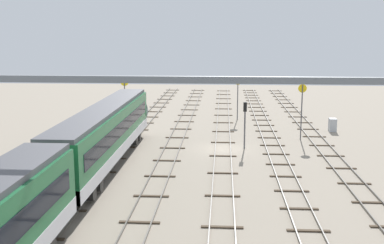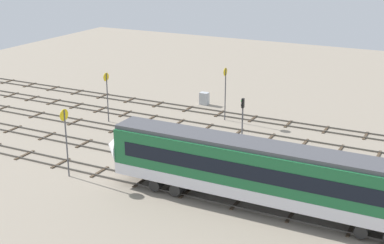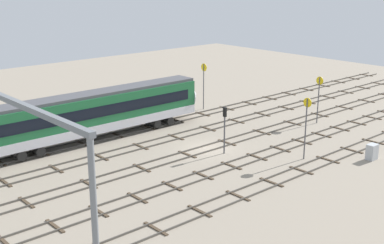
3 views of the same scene
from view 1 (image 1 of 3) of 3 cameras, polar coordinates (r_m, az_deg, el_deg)
ground_plane at (r=45.36m, az=3.70°, el=-3.24°), size 110.82×110.82×0.00m
track_near_foreground at (r=46.35m, az=15.64°, el=-3.23°), size 94.82×2.40×0.16m
track_second_near at (r=45.60m, az=9.74°, el=-3.21°), size 94.82×2.40×0.16m
track_middle at (r=45.34m, az=3.70°, el=-3.15°), size 94.82×2.40×0.16m
track_second_far at (r=45.59m, az=-2.33°, el=-3.06°), size 94.82×2.40×0.16m
track_with_train at (r=46.33m, az=-8.24°, el=-2.94°), size 94.82×2.40×0.16m
train at (r=28.74m, az=-15.91°, el=-6.42°), size 50.40×3.24×4.80m
overhead_gantry at (r=24.38m, az=4.00°, el=1.12°), size 0.40×25.13×8.71m
speed_sign_near_foreground at (r=55.67m, az=-8.00°, el=3.19°), size 0.14×0.96×5.74m
speed_sign_mid_trackside at (r=49.77m, az=12.91°, el=1.99°), size 0.14×0.85×5.71m
speed_sign_far_trackside at (r=59.85m, az=5.45°, el=3.48°), size 0.14×0.90×5.32m
signal_light_trackside_approach at (r=45.00m, az=6.30°, el=0.43°), size 0.31×0.32×4.48m
relay_cabinet at (r=55.37m, az=16.36°, el=-0.33°), size 1.04×0.75×1.44m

